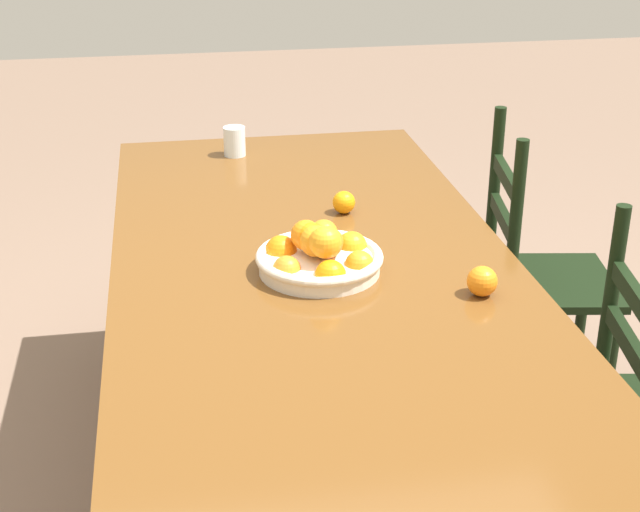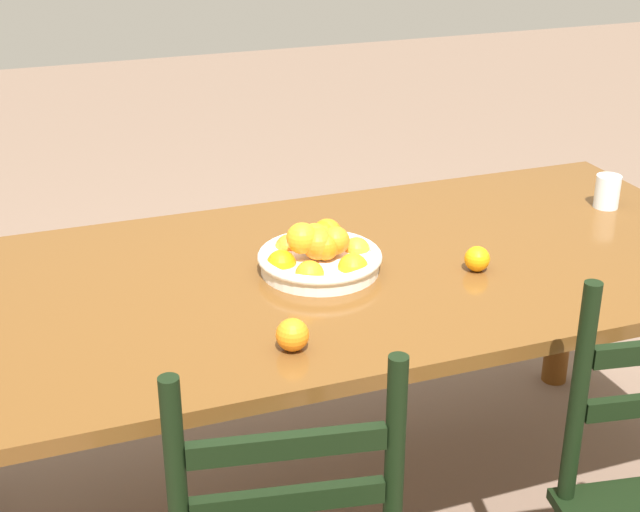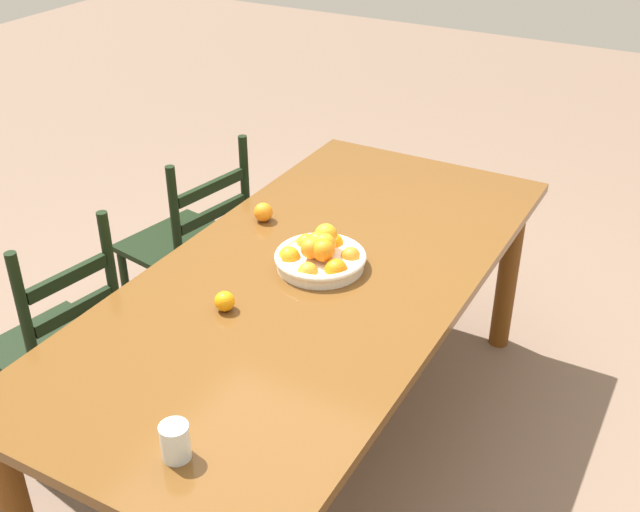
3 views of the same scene
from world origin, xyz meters
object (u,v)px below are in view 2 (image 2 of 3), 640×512
Objects in this scene: dining_table at (339,305)px; orange_loose_0 at (292,335)px; orange_loose_1 at (477,259)px; fruit_bowl at (320,254)px; drinking_glass at (607,192)px.

dining_table is 0.43m from orange_loose_0.
dining_table is 33.93× the size of orange_loose_1.
orange_loose_0 is (0.23, 0.34, 0.14)m from dining_table.
dining_table is 6.97× the size of fruit_bowl.
orange_loose_0 reaches higher than orange_loose_1.
orange_loose_0 reaches higher than dining_table.
fruit_bowl reaches higher than dining_table.
fruit_bowl is at bearing 7.62° from drinking_glass.
drinking_glass is (-0.91, -0.12, 0.00)m from fruit_bowl.
fruit_bowl is at bearing -19.71° from orange_loose_1.
dining_table is at bearing 8.01° from drinking_glass.
dining_table is at bearing -179.21° from fruit_bowl.
fruit_bowl is 0.91m from drinking_glass.
drinking_glass is at bearing -171.99° from dining_table.
orange_loose_1 is at bearing 157.27° from dining_table.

